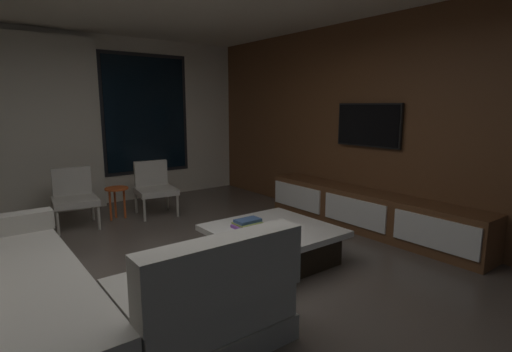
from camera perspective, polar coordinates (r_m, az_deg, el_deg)
floor at (r=3.57m, az=-12.42°, el=-16.65°), size 9.20×9.20×0.00m
back_wall_with_window at (r=6.65m, az=-26.84°, el=6.96°), size 6.60×0.30×2.70m
media_wall at (r=5.25m, az=18.98°, el=6.98°), size 0.12×7.80×2.70m
sectional_couch at (r=3.13m, az=-26.45°, el=-15.64°), size 1.98×2.50×0.82m
coffee_table at (r=4.11m, az=2.43°, el=-9.85°), size 1.16×1.16×0.36m
book_stack_on_coffee_table at (r=4.07m, az=-1.23°, el=-6.95°), size 0.29×0.22×0.08m
accent_chair_near_window at (r=5.99m, az=-14.66°, el=-1.29°), size 0.61×0.63×0.78m
accent_chair_by_curtain at (r=5.73m, az=-25.04°, el=-2.46°), size 0.60×0.62×0.78m
side_stool at (r=5.86m, az=-19.70°, el=-2.41°), size 0.32×0.32×0.46m
media_console at (r=5.21m, az=16.02°, el=-5.12°), size 0.46×3.10×0.52m
mounted_tv at (r=5.31m, az=16.07°, el=7.16°), size 0.05×0.97×0.56m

